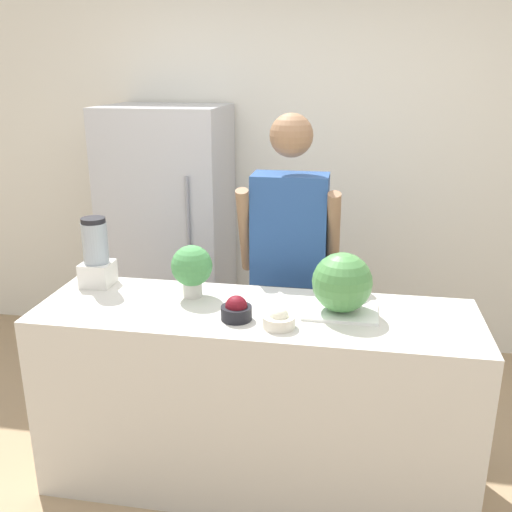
% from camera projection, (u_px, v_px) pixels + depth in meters
% --- Properties ---
extents(wall_back, '(8.00, 0.06, 2.60)m').
position_uv_depth(wall_back, '(295.00, 167.00, 3.99)').
color(wall_back, white).
rests_on(wall_back, ground_plane).
extents(counter_island, '(2.01, 0.61, 0.91)m').
position_uv_depth(counter_island, '(255.00, 398.00, 2.73)').
color(counter_island, beige).
rests_on(counter_island, ground_plane).
extents(refrigerator, '(0.78, 0.69, 1.73)m').
position_uv_depth(refrigerator, '(170.00, 236.00, 3.91)').
color(refrigerator, '#B7B7BC').
rests_on(refrigerator, ground_plane).
extents(person, '(0.54, 0.27, 1.74)m').
position_uv_depth(person, '(289.00, 269.00, 3.15)').
color(person, '#333338').
rests_on(person, ground_plane).
extents(cutting_board, '(0.33, 0.24, 0.01)m').
position_uv_depth(cutting_board, '(340.00, 311.00, 2.56)').
color(cutting_board, white).
rests_on(cutting_board, counter_island).
extents(watermelon, '(0.27, 0.27, 0.27)m').
position_uv_depth(watermelon, '(342.00, 282.00, 2.51)').
color(watermelon, '#4C8C47').
rests_on(watermelon, cutting_board).
extents(bowl_cherries, '(0.14, 0.14, 0.11)m').
position_uv_depth(bowl_cherries, '(236.00, 310.00, 2.48)').
color(bowl_cherries, black).
rests_on(bowl_cherries, counter_island).
extents(bowl_cream, '(0.14, 0.14, 0.09)m').
position_uv_depth(bowl_cream, '(279.00, 320.00, 2.41)').
color(bowl_cream, beige).
rests_on(bowl_cream, counter_island).
extents(blender, '(0.15, 0.15, 0.35)m').
position_uv_depth(blender, '(96.00, 255.00, 2.84)').
color(blender, silver).
rests_on(blender, counter_island).
extents(potted_plant, '(0.20, 0.20, 0.25)m').
position_uv_depth(potted_plant, '(192.00, 267.00, 2.70)').
color(potted_plant, beige).
rests_on(potted_plant, counter_island).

